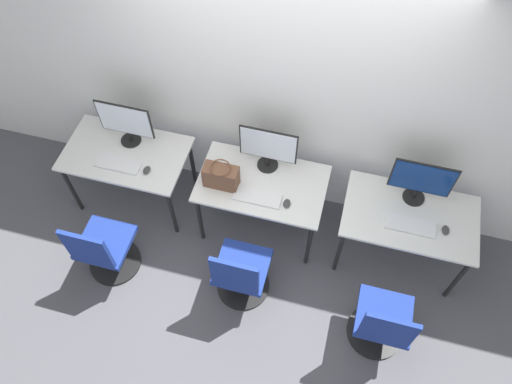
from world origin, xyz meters
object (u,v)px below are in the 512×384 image
object	(u,v)px
monitor_left	(125,122)
mouse_center	(287,203)
keyboard_right	(410,225)
handbag	(221,176)
mouse_left	(147,170)
office_chair_left	(104,250)
monitor_right	(421,181)
office_chair_right	(382,325)
keyboard_left	(118,164)
mouse_right	(446,230)
keyboard_center	(257,197)
office_chair_center	(241,275)
monitor_center	(268,147)

from	to	relation	value
monitor_left	mouse_center	distance (m)	1.60
mouse_center	keyboard_right	distance (m)	1.03
monitor_left	handbag	distance (m)	1.00
mouse_left	handbag	distance (m)	0.69
mouse_left	office_chair_left	size ratio (longest dim) A/B	0.10
monitor_right	keyboard_right	xyz separation A→B (m)	(0.00, -0.29, -0.24)
office_chair_left	monitor_left	bearing A→B (deg)	94.03
office_chair_right	keyboard_left	bearing A→B (deg)	164.10
monitor_left	mouse_left	distance (m)	0.46
office_chair_left	mouse_right	xyz separation A→B (m)	(2.79, 0.74, 0.38)
keyboard_left	keyboard_center	bearing A→B (deg)	-0.82
monitor_right	office_chair_right	xyz separation A→B (m)	(-0.07, -1.04, -0.62)
office_chair_center	keyboard_right	size ratio (longest dim) A/B	2.11
office_chair_left	keyboard_right	distance (m)	2.64
office_chair_left	monitor_center	bearing A→B (deg)	39.75
office_chair_left	monitor_center	distance (m)	1.70
office_chair_left	handbag	xyz separation A→B (m)	(0.89, 0.71, 0.48)
keyboard_left	office_chair_center	xyz separation A→B (m)	(1.29, -0.59, -0.37)
office_chair_center	office_chair_right	world-z (taller)	same
mouse_left	mouse_right	xyz separation A→B (m)	(2.59, 0.06, 0.00)
keyboard_left	keyboard_center	xyz separation A→B (m)	(1.29, -0.02, 0.00)
handbag	keyboard_right	bearing A→B (deg)	-0.03
monitor_left	office_chair_left	xyz separation A→B (m)	(0.07, -0.97, -0.62)
monitor_left	monitor_right	distance (m)	2.58
monitor_left	mouse_center	xyz separation A→B (m)	(1.55, -0.31, -0.24)
mouse_center	mouse_left	bearing A→B (deg)	179.10
office_chair_center	keyboard_right	distance (m)	1.48
monitor_right	mouse_right	distance (m)	0.45
monitor_left	handbag	bearing A→B (deg)	-14.79
monitor_left	office_chair_right	bearing A→B (deg)	-21.79
mouse_center	handbag	xyz separation A→B (m)	(-0.59, 0.06, 0.10)
mouse_left	monitor_center	size ratio (longest dim) A/B	0.18
office_chair_left	monitor_right	xyz separation A→B (m)	(2.51, 1.00, 0.62)
handbag	monitor_left	bearing A→B (deg)	165.21
mouse_left	monitor_right	bearing A→B (deg)	8.12
monitor_center	office_chair_right	size ratio (longest dim) A/B	0.58
monitor_left	mouse_right	size ratio (longest dim) A/B	5.61
monitor_left	office_chair_right	world-z (taller)	monitor_left
monitor_center	office_chair_center	world-z (taller)	monitor_center
keyboard_left	monitor_right	distance (m)	2.61
mouse_left	keyboard_center	size ratio (longest dim) A/B	0.22
mouse_center	mouse_right	size ratio (longest dim) A/B	1.00
mouse_center	keyboard_center	bearing A→B (deg)	178.99
keyboard_left	monitor_left	bearing A→B (deg)	90.00
monitor_left	mouse_right	bearing A→B (deg)	-4.57
office_chair_center	mouse_right	world-z (taller)	office_chair_center
office_chair_left	office_chair_center	size ratio (longest dim) A/B	1.00
monitor_center	mouse_center	xyz separation A→B (m)	(0.26, -0.36, -0.24)
mouse_center	keyboard_right	bearing A→B (deg)	3.31
monitor_right	office_chair_right	distance (m)	1.21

